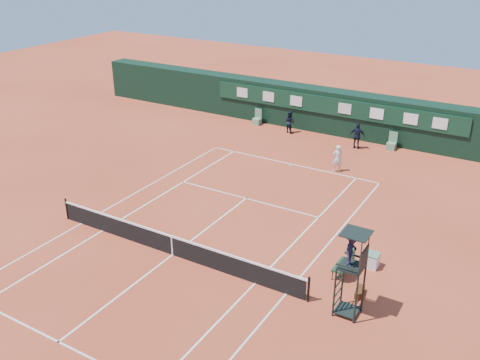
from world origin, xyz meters
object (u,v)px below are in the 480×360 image
object	(u,v)px
umpire_chair	(352,256)
player_bench	(346,263)
player	(337,158)
cooler	(372,260)
tennis_net	(172,245)

from	to	relation	value
umpire_chair	player_bench	bearing A→B (deg)	112.11
player	player_bench	bearing A→B (deg)	77.19
umpire_chair	player_bench	world-z (taller)	umpire_chair
player_bench	player	distance (m)	10.80
cooler	player	size ratio (longest dim) A/B	0.39
player	tennis_net	bearing A→B (deg)	41.41
tennis_net	player	distance (m)	12.58
umpire_chair	player	bearing A→B (deg)	112.92
umpire_chair	cooler	size ratio (longest dim) A/B	5.30
tennis_net	cooler	xyz separation A→B (m)	(7.72, 3.51, -0.18)
tennis_net	player	world-z (taller)	player
tennis_net	player_bench	world-z (taller)	same
tennis_net	player_bench	size ratio (longest dim) A/B	10.75
player_bench	cooler	world-z (taller)	player_bench
umpire_chair	player	distance (m)	13.33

